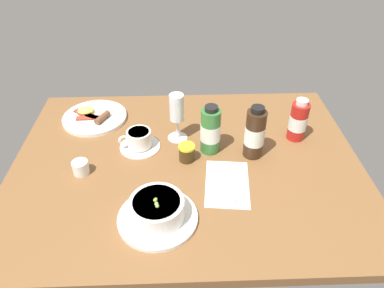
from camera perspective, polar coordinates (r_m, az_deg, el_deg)
name	(u,v)px	position (r cm, az deg, el deg)	size (l,w,h in cm)	color
ground_plane	(187,165)	(114.93, -0.81, -3.35)	(110.00, 84.00, 3.00)	brown
porridge_bowl	(157,211)	(94.94, -5.55, -10.52)	(21.22, 21.22, 7.59)	white
cutlery_setting	(227,182)	(107.04, 5.61, -6.04)	(14.69, 21.06, 0.90)	white
coffee_cup	(139,140)	(119.18, -8.39, 0.62)	(13.39, 13.38, 6.35)	white
creamer_jug	(81,167)	(113.64, -17.22, -3.52)	(5.86, 4.87, 4.88)	white
wine_glass	(177,111)	(117.74, -2.42, 5.33)	(6.76, 6.76, 16.80)	white
jam_jar	(188,153)	(112.90, -0.68, -1.36)	(5.22, 5.22, 5.60)	#3E2D13
sauce_bottle_brown	(255,134)	(113.36, 9.92, 1.65)	(6.34, 6.34, 17.95)	#382314
sauce_bottle_green	(210,131)	(114.06, 2.95, 2.15)	(6.45, 6.45, 16.72)	#337233
sauce_bottle_red	(298,121)	(125.16, 16.50, 3.53)	(6.02, 6.02, 15.01)	#B21E19
breakfast_plate	(94,117)	(137.71, -15.28, 4.17)	(23.27, 23.27, 3.70)	white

